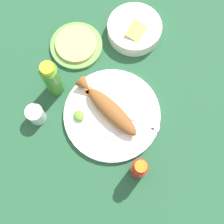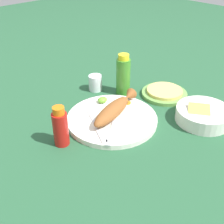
% 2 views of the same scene
% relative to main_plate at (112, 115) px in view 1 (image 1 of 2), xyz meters
% --- Properties ---
extents(ground_plane, '(4.00, 4.00, 0.00)m').
position_rel_main_plate_xyz_m(ground_plane, '(0.00, 0.00, -0.01)').
color(ground_plane, '#235133').
extents(main_plate, '(0.31, 0.31, 0.02)m').
position_rel_main_plate_xyz_m(main_plate, '(0.00, 0.00, 0.00)').
color(main_plate, white).
rests_on(main_plate, ground_plane).
extents(fried_fish, '(0.26, 0.11, 0.05)m').
position_rel_main_plate_xyz_m(fried_fish, '(-0.02, -0.00, 0.03)').
color(fried_fish, brown).
rests_on(fried_fish, main_plate).
extents(fork_near, '(0.16, 0.12, 0.00)m').
position_rel_main_plate_xyz_m(fork_near, '(0.06, 0.06, 0.01)').
color(fork_near, silver).
rests_on(fork_near, main_plate).
extents(fork_far, '(0.09, 0.17, 0.00)m').
position_rel_main_plate_xyz_m(fork_far, '(0.08, 0.02, 0.01)').
color(fork_far, silver).
rests_on(fork_far, main_plate).
extents(carrot_slice_near, '(0.03, 0.03, 0.00)m').
position_rel_main_plate_xyz_m(carrot_slice_near, '(-0.11, -0.03, 0.01)').
color(carrot_slice_near, orange).
rests_on(carrot_slice_near, main_plate).
extents(carrot_slice_mid, '(0.02, 0.02, 0.00)m').
position_rel_main_plate_xyz_m(carrot_slice_mid, '(-0.10, -0.03, 0.01)').
color(carrot_slice_mid, orange).
rests_on(carrot_slice_mid, main_plate).
extents(lime_wedge_main, '(0.04, 0.03, 0.02)m').
position_rel_main_plate_xyz_m(lime_wedge_main, '(-0.04, -0.10, 0.02)').
color(lime_wedge_main, '#6BB233').
rests_on(lime_wedge_main, main_plate).
extents(hot_sauce_bottle_red, '(0.05, 0.05, 0.13)m').
position_rel_main_plate_xyz_m(hot_sauce_bottle_red, '(0.20, -0.02, 0.05)').
color(hot_sauce_bottle_red, '#B21914').
rests_on(hot_sauce_bottle_red, ground_plane).
extents(hot_sauce_bottle_green, '(0.06, 0.06, 0.17)m').
position_rel_main_plate_xyz_m(hot_sauce_bottle_green, '(-0.18, -0.12, 0.07)').
color(hot_sauce_bottle_green, '#3D8428').
rests_on(hot_sauce_bottle_green, ground_plane).
extents(salt_cup, '(0.06, 0.06, 0.06)m').
position_rel_main_plate_xyz_m(salt_cup, '(-0.11, -0.22, 0.02)').
color(salt_cup, silver).
rests_on(salt_cup, ground_plane).
extents(guacamole_bowl, '(0.19, 0.19, 0.06)m').
position_rel_main_plate_xyz_m(guacamole_bowl, '(-0.23, 0.22, 0.02)').
color(guacamole_bowl, white).
rests_on(guacamole_bowl, ground_plane).
extents(tortilla_plate, '(0.18, 0.18, 0.01)m').
position_rel_main_plate_xyz_m(tortilla_plate, '(-0.28, 0.02, -0.00)').
color(tortilla_plate, '#6B9E4C').
rests_on(tortilla_plate, ground_plane).
extents(tortilla_stack, '(0.14, 0.14, 0.01)m').
position_rel_main_plate_xyz_m(tortilla_stack, '(-0.28, 0.02, 0.01)').
color(tortilla_stack, '#E0C666').
rests_on(tortilla_stack, tortilla_plate).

